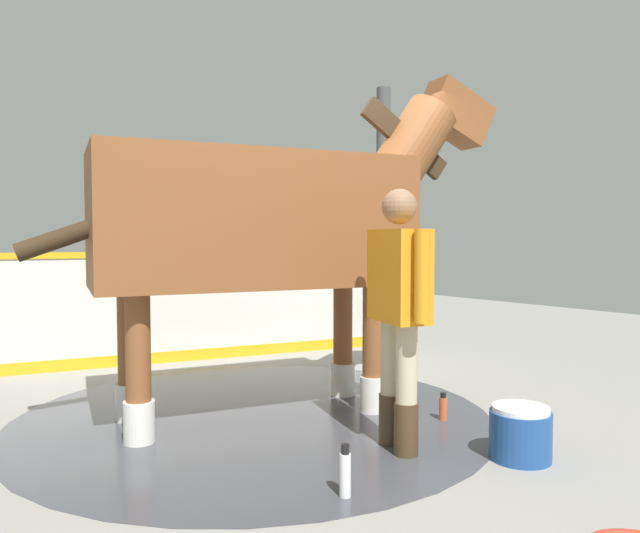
{
  "coord_description": "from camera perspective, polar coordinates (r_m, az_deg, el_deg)",
  "views": [
    {
      "loc": [
        -4.03,
        2.62,
        1.33
      ],
      "look_at": [
        -0.86,
        0.07,
        1.13
      ],
      "focal_mm": 33.88,
      "sensor_mm": 36.0,
      "label": 1
    }
  ],
  "objects": [
    {
      "name": "ground_plane",
      "position": [
        4.99,
        -5.79,
        -12.75
      ],
      "size": [
        16.0,
        16.0,
        0.02
      ],
      "primitive_type": "cube",
      "color": "gray"
    },
    {
      "name": "horse",
      "position": [
        4.49,
        -4.71,
        4.27
      ],
      "size": [
        1.5,
        3.6,
        2.64
      ],
      "rotation": [
        0.0,
        0.0,
        -1.83
      ],
      "color": "brown",
      "rests_on": "ground"
    },
    {
      "name": "wash_bucket",
      "position": [
        3.92,
        18.4,
        -14.71
      ],
      "size": [
        0.36,
        0.36,
        0.32
      ],
      "color": "#1E478C",
      "rests_on": "ground"
    },
    {
      "name": "wet_patch",
      "position": [
        4.64,
        -6.22,
        -13.81
      ],
      "size": [
        3.5,
        3.5,
        0.0
      ],
      "primitive_type": "cylinder",
      "color": "#42444C",
      "rests_on": "ground"
    },
    {
      "name": "roof_post_near",
      "position": [
        7.13,
        5.95,
        4.43
      ],
      "size": [
        0.16,
        0.16,
        3.06
      ],
      "primitive_type": "cylinder",
      "color": "#4C4C51",
      "rests_on": "ground"
    },
    {
      "name": "barrier_wall",
      "position": [
        6.62,
        -12.02,
        -4.02
      ],
      "size": [
        1.3,
        4.52,
        1.17
      ],
      "color": "silver",
      "rests_on": "ground"
    },
    {
      "name": "bottle_spray",
      "position": [
        4.57,
        11.55,
        -12.91
      ],
      "size": [
        0.06,
        0.06,
        0.2
      ],
      "color": "#CC5933",
      "rests_on": "ground"
    },
    {
      "name": "bottle_shampoo",
      "position": [
        3.25,
        2.39,
        -18.9
      ],
      "size": [
        0.06,
        0.06,
        0.27
      ],
      "color": "white",
      "rests_on": "ground"
    },
    {
      "name": "handler",
      "position": [
        3.77,
        7.46,
        -3.28
      ],
      "size": [
        0.63,
        0.36,
        1.62
      ],
      "rotation": [
        0.0,
        0.0,
        1.24
      ],
      "color": "#47331E",
      "rests_on": "ground"
    }
  ]
}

